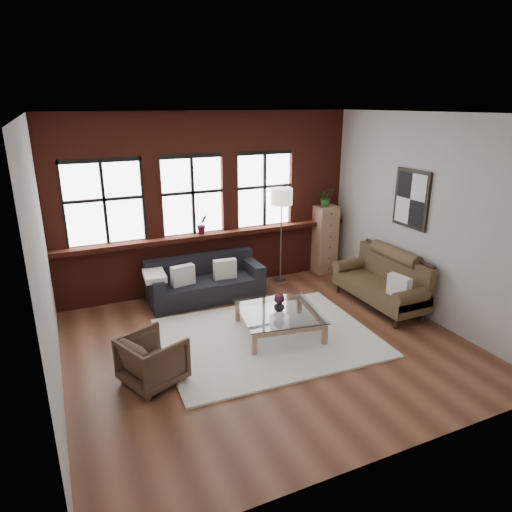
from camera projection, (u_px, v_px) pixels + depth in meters
name	position (u px, v px, depth m)	size (l,w,h in m)	color
floor	(267.00, 344.00, 6.62)	(5.50, 5.50, 0.00)	brown
ceiling	(269.00, 113.00, 5.60)	(5.50, 5.50, 0.00)	white
wall_back	(208.00, 203.00, 8.27)	(5.50, 5.50, 0.00)	#B1ABA4
wall_front	(393.00, 312.00, 3.95)	(5.50, 5.50, 0.00)	#B1ABA4
wall_left	(44.00, 267.00, 5.03)	(5.00, 5.00, 0.00)	#B1ABA4
wall_right	(425.00, 218.00, 7.18)	(5.00, 5.00, 0.00)	#B1ABA4
brick_backwall	(209.00, 203.00, 8.21)	(5.50, 0.12, 3.20)	#5D2016
sill_ledge	(212.00, 235.00, 8.32)	(5.50, 0.30, 0.08)	#5D2016
window_left	(104.00, 204.00, 7.47)	(1.38, 0.10, 1.50)	black
window_mid	(192.00, 196.00, 8.06)	(1.38, 0.10, 1.50)	black
window_right	(264.00, 191.00, 8.60)	(1.38, 0.10, 1.50)	black
wall_poster	(412.00, 199.00, 7.35)	(0.05, 0.74, 0.94)	black
shag_rug	(268.00, 337.00, 6.77)	(3.05, 2.39, 0.03)	silver
dark_sofa	(205.00, 280.00, 8.03)	(1.99, 0.81, 0.72)	black
pillow_a	(183.00, 275.00, 7.72)	(0.40, 0.14, 0.34)	white
pillow_b	(225.00, 269.00, 8.01)	(0.40, 0.14, 0.34)	white
vintage_settee	(380.00, 280.00, 7.70)	(0.81, 1.81, 0.97)	#473721
pillow_settee	(399.00, 286.00, 7.15)	(0.14, 0.38, 0.34)	white
armchair	(153.00, 360.00, 5.62)	(0.67, 0.69, 0.63)	#452F22
coffee_table	(279.00, 322.00, 6.86)	(1.16, 1.16, 0.39)	#A17357
vase	(279.00, 306.00, 6.77)	(0.16, 0.16, 0.17)	#B2B2B2
flowers	(279.00, 299.00, 6.73)	(0.16, 0.16, 0.16)	#4D1A2D
drawer_chest	(324.00, 239.00, 9.26)	(0.43, 0.43, 1.38)	#A17357
potted_plant_top	(326.00, 197.00, 8.98)	(0.31, 0.27, 0.35)	#2D5923
floor_lamp	(281.00, 232.00, 8.65)	(0.40, 0.40, 1.98)	#A5A5A8
sill_plant	(202.00, 224.00, 8.15)	(0.19, 0.16, 0.35)	#4D1A2D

